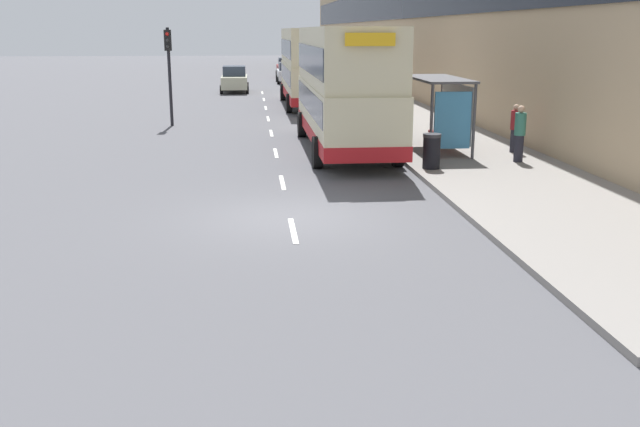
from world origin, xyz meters
name	(u,v)px	position (x,y,z in m)	size (l,w,h in m)	color
ground_plane	(290,217)	(0.00, 0.00, 0.00)	(220.00, 220.00, 0.00)	#515156
pavement	(347,86)	(6.50, 38.50, 0.07)	(5.00, 93.00, 0.14)	gray
lane_mark_0	(293,231)	(0.00, -1.16, 0.01)	(0.12, 2.00, 0.01)	silver
lane_mark_1	(282,183)	(0.00, 3.86, 0.01)	(0.12, 2.00, 0.01)	silver
lane_mark_2	(276,153)	(0.00, 8.89, 0.01)	(0.12, 2.00, 0.01)	silver
lane_mark_3	(271,133)	(0.00, 13.92, 0.01)	(0.12, 2.00, 0.01)	silver
lane_mark_4	(268,119)	(0.00, 18.95, 0.01)	(0.12, 2.00, 0.01)	silver
lane_mark_5	(266,108)	(0.00, 23.98, 0.01)	(0.12, 2.00, 0.01)	silver
lane_mark_6	(264,100)	(0.00, 29.01, 0.01)	(0.12, 2.00, 0.01)	silver
lane_mark_7	(262,93)	(0.00, 34.04, 0.01)	(0.12, 2.00, 0.01)	silver
bus_shelter	(445,100)	(5.77, 8.05, 1.88)	(1.60, 4.20, 2.48)	#4C4C51
double_decker_bus_near	(345,86)	(2.47, 9.24, 2.28)	(2.85, 10.54, 4.30)	beige
double_decker_bus_ahead	(308,65)	(2.45, 24.80, 2.28)	(2.85, 10.78, 4.30)	beige
car_0	(289,73)	(2.34, 43.43, 0.83)	(1.98, 4.34, 1.66)	silver
car_1	(287,68)	(2.62, 50.48, 0.87)	(2.05, 4.07, 1.77)	maroon
car_2	(234,79)	(-1.90, 34.80, 0.88)	(1.95, 4.36, 1.79)	#B7B799
pedestrian_at_shelter	(520,133)	(7.58, 5.72, 1.05)	(0.35, 0.35, 1.78)	#23232D
pedestrian_1	(515,128)	(8.10, 7.51, 0.97)	(0.32, 0.32, 1.63)	#23232D
pedestrian_2	(447,117)	(6.65, 10.88, 0.97)	(0.32, 0.32, 1.62)	#23232D
litter_bin	(432,151)	(4.55, 4.88, 0.67)	(0.55, 0.55, 1.05)	black
traffic_light_far_kerb	(169,60)	(-4.40, 16.82, 2.93)	(0.30, 0.32, 4.32)	black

